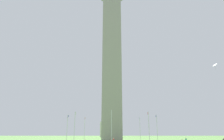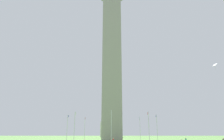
{
  "view_description": "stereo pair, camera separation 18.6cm",
  "coord_description": "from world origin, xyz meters",
  "px_view_note": "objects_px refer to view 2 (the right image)",
  "views": [
    {
      "loc": [
        -68.72,
        -0.61,
        2.72
      ],
      "look_at": [
        0.0,
        0.0,
        23.44
      ],
      "focal_mm": 33.38,
      "sensor_mm": 36.0,
      "label": 1
    },
    {
      "loc": [
        -68.72,
        -0.8,
        2.72
      ],
      "look_at": [
        0.0,
        0.0,
        23.44
      ],
      "focal_mm": 33.38,
      "sensor_mm": 36.0,
      "label": 2
    }
  ],
  "objects_px": {
    "flagpole_s": "(111,125)",
    "flagpole_w": "(157,127)",
    "flagpole_sw": "(149,126)",
    "obelisk_monument": "(112,54)",
    "distant_building": "(111,130)",
    "flagpole_e": "(67,127)",
    "kite_white_diamond": "(215,65)",
    "flagpole_se": "(74,126)",
    "flagpole_nw": "(140,127)",
    "flagpole_ne": "(85,127)",
    "flagpole_n": "(112,128)"
  },
  "relations": [
    {
      "from": "flagpole_sw",
      "to": "flagpole_w",
      "type": "relative_size",
      "value": 1.0
    },
    {
      "from": "flagpole_sw",
      "to": "flagpole_w",
      "type": "bearing_deg",
      "value": -22.5
    },
    {
      "from": "kite_white_diamond",
      "to": "flagpole_e",
      "type": "bearing_deg",
      "value": 67.14
    },
    {
      "from": "obelisk_monument",
      "to": "flagpole_se",
      "type": "distance_m",
      "value": 28.68
    },
    {
      "from": "obelisk_monument",
      "to": "flagpole_w",
      "type": "height_order",
      "value": "obelisk_monument"
    },
    {
      "from": "flagpole_nw",
      "to": "kite_white_diamond",
      "type": "xyz_separation_m",
      "value": [
        -27.5,
        -16.71,
        14.92
      ]
    },
    {
      "from": "flagpole_w",
      "to": "kite_white_diamond",
      "type": "relative_size",
      "value": 5.1
    },
    {
      "from": "flagpole_s",
      "to": "flagpole_w",
      "type": "relative_size",
      "value": 1.0
    },
    {
      "from": "flagpole_w",
      "to": "kite_white_diamond",
      "type": "distance_m",
      "value": 26.09
    },
    {
      "from": "flagpole_e",
      "to": "flagpole_nw",
      "type": "xyz_separation_m",
      "value": [
        10.14,
        -24.48,
        0.0
      ]
    },
    {
      "from": "flagpole_n",
      "to": "distant_building",
      "type": "xyz_separation_m",
      "value": [
        62.08,
        1.85,
        0.08
      ]
    },
    {
      "from": "flagpole_ne",
      "to": "flagpole_se",
      "type": "distance_m",
      "value": 20.28
    },
    {
      "from": "flagpole_se",
      "to": "flagpole_w",
      "type": "xyz_separation_m",
      "value": [
        10.14,
        -24.48,
        0.0
      ]
    },
    {
      "from": "flagpole_se",
      "to": "distant_building",
      "type": "height_order",
      "value": "distant_building"
    },
    {
      "from": "flagpole_ne",
      "to": "flagpole_s",
      "type": "height_order",
      "value": "same"
    },
    {
      "from": "flagpole_s",
      "to": "flagpole_ne",
      "type": "bearing_deg",
      "value": 22.5
    },
    {
      "from": "flagpole_sw",
      "to": "flagpole_w",
      "type": "distance_m",
      "value": 10.97
    },
    {
      "from": "flagpole_e",
      "to": "flagpole_sw",
      "type": "distance_m",
      "value": 26.5
    },
    {
      "from": "flagpole_nw",
      "to": "flagpole_n",
      "type": "bearing_deg",
      "value": 67.5
    },
    {
      "from": "flagpole_ne",
      "to": "flagpole_se",
      "type": "bearing_deg",
      "value": 180.0
    },
    {
      "from": "flagpole_w",
      "to": "distant_building",
      "type": "xyz_separation_m",
      "value": [
        76.42,
        16.19,
        0.08
      ]
    },
    {
      "from": "flagpole_sw",
      "to": "obelisk_monument",
      "type": "bearing_deg",
      "value": 45.16
    },
    {
      "from": "flagpole_s",
      "to": "obelisk_monument",
      "type": "bearing_deg",
      "value": -0.0
    },
    {
      "from": "flagpole_ne",
      "to": "flagpole_w",
      "type": "height_order",
      "value": "same"
    },
    {
      "from": "obelisk_monument",
      "to": "flagpole_e",
      "type": "height_order",
      "value": "obelisk_monument"
    },
    {
      "from": "obelisk_monument",
      "to": "flagpole_n",
      "type": "relative_size",
      "value": 7.05
    },
    {
      "from": "flagpole_nw",
      "to": "flagpole_sw",
      "type": "bearing_deg",
      "value": 180.0
    },
    {
      "from": "kite_white_diamond",
      "to": "distant_building",
      "type": "height_order",
      "value": "kite_white_diamond"
    },
    {
      "from": "flagpole_nw",
      "to": "flagpole_se",
      "type": "bearing_deg",
      "value": 135.0
    },
    {
      "from": "flagpole_ne",
      "to": "flagpole_s",
      "type": "bearing_deg",
      "value": -157.5
    },
    {
      "from": "flagpole_e",
      "to": "distant_building",
      "type": "distance_m",
      "value": 77.43
    },
    {
      "from": "flagpole_n",
      "to": "distant_building",
      "type": "distance_m",
      "value": 62.11
    },
    {
      "from": "flagpole_s",
      "to": "flagpole_nw",
      "type": "bearing_deg",
      "value": -22.5
    },
    {
      "from": "distant_building",
      "to": "obelisk_monument",
      "type": "bearing_deg",
      "value": -178.61
    },
    {
      "from": "obelisk_monument",
      "to": "distant_building",
      "type": "xyz_separation_m",
      "value": [
        76.48,
        1.85,
        -24.78
      ]
    },
    {
      "from": "flagpole_e",
      "to": "flagpole_se",
      "type": "height_order",
      "value": "same"
    },
    {
      "from": "distant_building",
      "to": "kite_white_diamond",
      "type": "bearing_deg",
      "value": -162.98
    },
    {
      "from": "flagpole_s",
      "to": "distant_building",
      "type": "height_order",
      "value": "distant_building"
    },
    {
      "from": "obelisk_monument",
      "to": "kite_white_diamond",
      "type": "bearing_deg",
      "value": -122.81
    },
    {
      "from": "kite_white_diamond",
      "to": "obelisk_monument",
      "type": "bearing_deg",
      "value": 57.19
    },
    {
      "from": "flagpole_ne",
      "to": "flagpole_e",
      "type": "height_order",
      "value": "same"
    },
    {
      "from": "flagpole_s",
      "to": "distant_building",
      "type": "bearing_deg",
      "value": 1.17
    },
    {
      "from": "flagpole_sw",
      "to": "flagpole_e",
      "type": "bearing_deg",
      "value": 67.5
    },
    {
      "from": "obelisk_monument",
      "to": "flagpole_se",
      "type": "xyz_separation_m",
      "value": [
        -10.08,
        10.14,
        -24.86
      ]
    },
    {
      "from": "obelisk_monument",
      "to": "flagpole_sw",
      "type": "relative_size",
      "value": 7.05
    },
    {
      "from": "obelisk_monument",
      "to": "flagpole_se",
      "type": "height_order",
      "value": "obelisk_monument"
    },
    {
      "from": "flagpole_e",
      "to": "flagpole_se",
      "type": "distance_m",
      "value": 10.97
    },
    {
      "from": "flagpole_ne",
      "to": "flagpole_nw",
      "type": "xyz_separation_m",
      "value": [
        -0.0,
        -20.28,
        0.0
      ]
    },
    {
      "from": "flagpole_n",
      "to": "flagpole_se",
      "type": "distance_m",
      "value": 26.5
    },
    {
      "from": "flagpole_e",
      "to": "obelisk_monument",
      "type": "bearing_deg",
      "value": -90.23
    }
  ]
}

